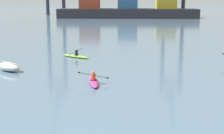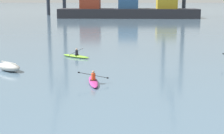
{
  "view_description": "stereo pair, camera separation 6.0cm",
  "coord_description": "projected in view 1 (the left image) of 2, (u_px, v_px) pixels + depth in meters",
  "views": [
    {
      "loc": [
        3.87,
        -7.78,
        6.01
      ],
      "look_at": [
        2.64,
        18.34,
        0.6
      ],
      "focal_mm": 53.8,
      "sensor_mm": 36.0,
      "label": 1
    },
    {
      "loc": [
        3.93,
        -7.78,
        6.01
      ],
      "look_at": [
        2.64,
        18.34,
        0.6
      ],
      "focal_mm": 53.8,
      "sensor_mm": 36.0,
      "label": 2
    }
  ],
  "objects": [
    {
      "name": "capsized_dinghy",
      "position": [
        9.0,
        67.0,
        27.96
      ],
      "size": [
        2.76,
        2.4,
        0.76
      ],
      "color": "beige",
      "rests_on": "ground"
    },
    {
      "name": "container_barge",
      "position": [
        127.0,
        10.0,
        101.49
      ],
      "size": [
        41.83,
        8.88,
        7.56
      ],
      "color": "#28282D",
      "rests_on": "ground"
    },
    {
      "name": "kayak_magenta",
      "position": [
        93.0,
        81.0,
        23.96
      ],
      "size": [
        2.22,
        3.45,
        0.95
      ],
      "color": "#C13384",
      "rests_on": "ground"
    },
    {
      "name": "kayak_lime",
      "position": [
        76.0,
        56.0,
        34.36
      ],
      "size": [
        3.19,
        2.33,
        0.95
      ],
      "color": "#7ABC2D",
      "rests_on": "ground"
    }
  ]
}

